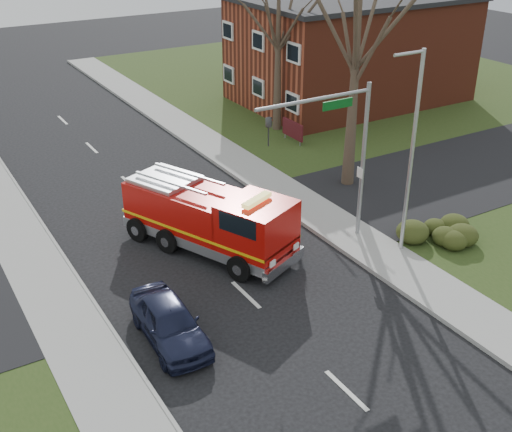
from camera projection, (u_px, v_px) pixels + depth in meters
ground at (246, 295)px, 23.87m from camera, size 120.00×120.00×0.00m
sidewalk_right at (374, 250)px, 26.69m from camera, size 2.40×80.00×0.15m
sidewalk_left at (82, 348)px, 20.98m from camera, size 2.40×80.00×0.15m
brick_building at (351, 49)px, 44.74m from camera, size 15.40×10.40×7.25m
health_center_sign at (293, 130)px, 37.87m from camera, size 0.12×2.00×1.40m
hedge_corner at (442, 233)px, 26.99m from camera, size 2.80×2.00×0.90m
bare_tree_near at (357, 38)px, 29.49m from camera, size 6.00×6.00×12.00m
bare_tree_far at (278, 25)px, 37.49m from camera, size 5.25×5.25×10.50m
traffic_signal_mast at (340, 139)px, 25.30m from camera, size 5.29×0.18×6.80m
streetlight_pole at (411, 149)px, 24.72m from camera, size 1.48×0.16×8.40m
fire_engine at (210, 220)px, 26.36m from camera, size 5.27×7.86×3.01m
parked_car_maroon at (169, 322)px, 21.17m from camera, size 1.88×4.29×1.44m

